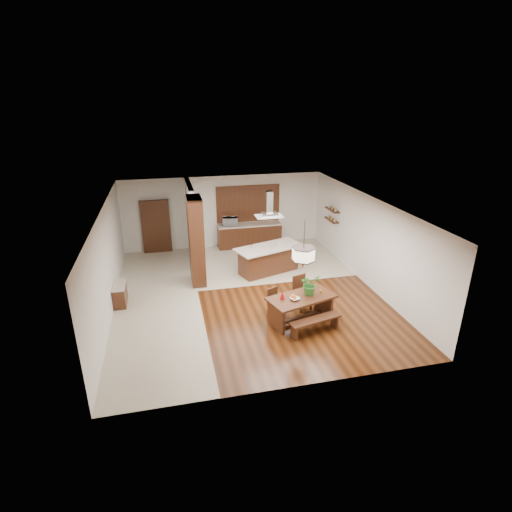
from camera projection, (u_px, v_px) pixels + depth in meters
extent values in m
plane|color=#371A0A|center=(247.00, 293.00, 12.60)|extent=(9.00, 9.00, 0.00)
cube|color=white|center=(246.00, 204.00, 11.52)|extent=(8.00, 9.00, 0.04)
cube|color=silver|center=(224.00, 212.00, 16.13)|extent=(8.00, 0.04, 2.90)
cube|color=silver|center=(292.00, 329.00, 7.99)|extent=(8.00, 0.04, 2.90)
cube|color=silver|center=(107.00, 262.00, 11.22)|extent=(0.04, 9.00, 2.90)
cube|color=silver|center=(367.00, 241.00, 12.90)|extent=(0.04, 9.00, 2.90)
cube|color=beige|center=(158.00, 303.00, 12.02)|extent=(2.50, 9.00, 0.01)
cube|color=beige|center=(265.00, 261.00, 15.12)|extent=(5.50, 4.00, 0.01)
cube|color=#402210|center=(246.00, 204.00, 11.53)|extent=(8.00, 9.00, 0.02)
cube|color=#32190D|center=(196.00, 241.00, 12.85)|extent=(0.45, 1.00, 2.90)
cube|color=silver|center=(191.00, 223.00, 14.75)|extent=(0.18, 2.40, 2.90)
cube|color=#32190D|center=(120.00, 294.00, 11.86)|extent=(0.37, 0.88, 0.63)
cube|color=#32190D|center=(156.00, 227.00, 15.62)|extent=(1.10, 0.20, 2.10)
cube|color=#32190D|center=(249.00, 236.00, 16.44)|extent=(2.60, 0.60, 0.90)
cube|color=beige|center=(249.00, 225.00, 16.26)|extent=(2.60, 0.62, 0.05)
cube|color=#9F642F|center=(248.00, 203.00, 16.19)|extent=(2.60, 0.08, 1.50)
cube|color=#32190D|center=(331.00, 220.00, 15.24)|extent=(0.26, 0.90, 0.04)
cube|color=#32190D|center=(332.00, 210.00, 15.09)|extent=(0.26, 0.90, 0.04)
cube|color=#32190D|center=(301.00, 298.00, 10.78)|extent=(2.00, 1.39, 0.06)
cube|color=#32190D|center=(277.00, 317.00, 10.56)|extent=(0.28, 0.72, 0.70)
cube|color=#32190D|center=(324.00, 303.00, 11.29)|extent=(0.28, 0.72, 0.70)
imported|color=#2B6E24|center=(310.00, 284.00, 10.81)|extent=(0.65, 0.61, 0.58)
imported|color=#B9B3A2|center=(295.00, 299.00, 10.60)|extent=(0.33, 0.33, 0.06)
cone|color=#A60B0C|center=(282.00, 296.00, 10.60)|extent=(0.14, 0.14, 0.22)
cylinder|color=gold|center=(321.00, 292.00, 10.93)|extent=(0.09, 0.09, 0.10)
cube|color=#32190D|center=(268.00, 260.00, 13.98)|extent=(2.18, 1.39, 0.92)
cube|color=beige|center=(269.00, 248.00, 13.76)|extent=(2.55, 1.73, 0.05)
imported|color=silver|center=(280.00, 245.00, 13.76)|extent=(0.16, 0.16, 0.11)
imported|color=silver|center=(230.00, 221.00, 16.06)|extent=(0.67, 0.51, 0.33)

